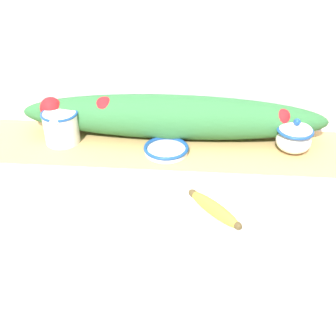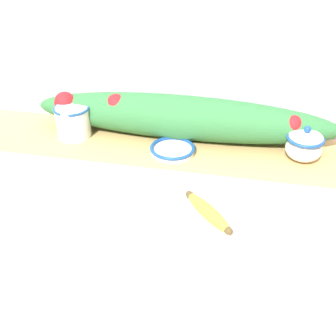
{
  "view_description": "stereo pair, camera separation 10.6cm",
  "coord_description": "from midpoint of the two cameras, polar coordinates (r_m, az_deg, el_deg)",
  "views": [
    {
      "loc": [
        0.08,
        -0.91,
        1.56
      ],
      "look_at": [
        0.01,
        -0.02,
        0.98
      ],
      "focal_mm": 45.0,
      "sensor_mm": 36.0,
      "label": 1
    },
    {
      "loc": [
        0.18,
        -0.89,
        1.56
      ],
      "look_at": [
        0.01,
        -0.02,
        0.98
      ],
      "focal_mm": 45.0,
      "sensor_mm": 36.0,
      "label": 2
    }
  ],
  "objects": [
    {
      "name": "countertop",
      "position": [
        1.43,
        2.13,
        -17.15
      ],
      "size": [
        1.44,
        0.62,
        0.93
      ],
      "primitive_type": "cube",
      "color": "silver",
      "rests_on": "ground_plane"
    },
    {
      "name": "back_wall",
      "position": [
        1.29,
        5.41,
        16.72
      ],
      "size": [
        2.24,
        0.04,
        2.4
      ],
      "primitive_type": "cube",
      "color": "silver",
      "rests_on": "ground_plane"
    },
    {
      "name": "table_runner",
      "position": [
        1.25,
        3.89,
        2.82
      ],
      "size": [
        1.33,
        0.26,
        0.0
      ],
      "primitive_type": "cube",
      "color": "tan",
      "rests_on": "countertop"
    },
    {
      "name": "cream_pitcher",
      "position": [
        1.3,
        -10.47,
        6.31
      ],
      "size": [
        0.11,
        0.13,
        0.1
      ],
      "color": "white",
      "rests_on": "countertop"
    },
    {
      "name": "sugar_bowl",
      "position": [
        1.24,
        20.34,
        2.87
      ],
      "size": [
        0.1,
        0.1,
        0.1
      ],
      "color": "white",
      "rests_on": "countertop"
    },
    {
      "name": "small_dish",
      "position": [
        1.21,
        3.13,
        2.45
      ],
      "size": [
        0.13,
        0.13,
        0.02
      ],
      "color": "white",
      "rests_on": "countertop"
    },
    {
      "name": "banana",
      "position": [
        0.98,
        8.52,
        -5.99
      ],
      "size": [
        0.13,
        0.14,
        0.03
      ],
      "rotation": [
        0.0,
        0.0,
        -0.83
      ],
      "color": "yellow",
      "rests_on": "countertop"
    },
    {
      "name": "poinsettia_garland",
      "position": [
        1.27,
        4.22,
        6.86
      ],
      "size": [
        0.92,
        0.14,
        0.13
      ],
      "color": "#2D6B38",
      "rests_on": "countertop"
    }
  ]
}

